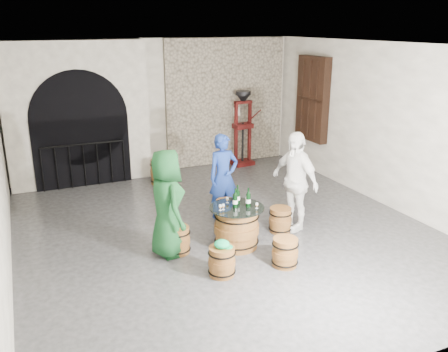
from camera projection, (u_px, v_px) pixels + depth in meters
name	position (u px, v px, depth m)	size (l,w,h in m)	color
ground	(224.00, 230.00, 8.50)	(8.00, 8.00, 0.00)	#2F2F31
wall_back	(157.00, 107.00, 11.48)	(8.00, 8.00, 0.00)	white
wall_front	(393.00, 235.00, 4.52)	(8.00, 8.00, 0.00)	white
wall_right	(386.00, 126.00, 9.35)	(8.00, 8.00, 0.00)	white
ceiling	(224.00, 45.00, 7.51)	(8.00, 8.00, 0.00)	beige
stone_facing_panel	(226.00, 102.00, 12.12)	(3.20, 0.12, 3.18)	#ACA089
arched_opening	(78.00, 115.00, 10.53)	(3.10, 0.60, 3.19)	white
shuttered_window	(312.00, 99.00, 11.33)	(0.23, 1.10, 2.00)	black
barrel_table	(237.00, 227.00, 7.76)	(0.90, 0.90, 0.70)	brown
barrel_stool_left	(178.00, 240.00, 7.58)	(0.41, 0.41, 0.45)	brown
barrel_stool_far	(226.00, 212.00, 8.71)	(0.41, 0.41, 0.45)	brown
barrel_stool_right	(280.00, 220.00, 8.35)	(0.41, 0.41, 0.45)	brown
barrel_stool_near_right	(285.00, 252.00, 7.17)	(0.41, 0.41, 0.45)	brown
barrel_stool_near_left	(222.00, 261.00, 6.90)	(0.41, 0.41, 0.45)	brown
green_cap	(222.00, 244.00, 6.82)	(0.26, 0.22, 0.12)	#0E9C56
person_green	(167.00, 203.00, 7.35)	(0.84, 0.55, 1.72)	#12431E
person_blue	(223.00, 177.00, 8.82)	(0.59, 0.39, 1.61)	navy
person_white	(295.00, 181.00, 8.31)	(1.04, 0.43, 1.78)	white
wine_bottle_left	(235.00, 200.00, 7.59)	(0.08, 0.08, 0.32)	black
wine_bottle_center	(248.00, 199.00, 7.62)	(0.08, 0.08, 0.32)	black
wine_bottle_right	(238.00, 196.00, 7.76)	(0.08, 0.08, 0.32)	black
tasting_glass_a	(220.00, 208.00, 7.50)	(0.05, 0.05, 0.10)	#AD6821
tasting_glass_b	(247.00, 200.00, 7.84)	(0.05, 0.05, 0.10)	#AD6821
tasting_glass_c	(227.00, 200.00, 7.82)	(0.05, 0.05, 0.10)	#AD6821
tasting_glass_d	(237.00, 199.00, 7.87)	(0.05, 0.05, 0.10)	#AD6821
tasting_glass_e	(257.00, 206.00, 7.58)	(0.05, 0.05, 0.10)	#AD6821
tasting_glass_f	(223.00, 207.00, 7.53)	(0.05, 0.05, 0.10)	#AD6821
side_barrel	(160.00, 172.00, 10.84)	(0.43, 0.43, 0.57)	brown
corking_press	(243.00, 123.00, 12.06)	(0.80, 0.47, 1.91)	#490F0C
control_box	(236.00, 112.00, 12.23)	(0.18, 0.10, 0.22)	silver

